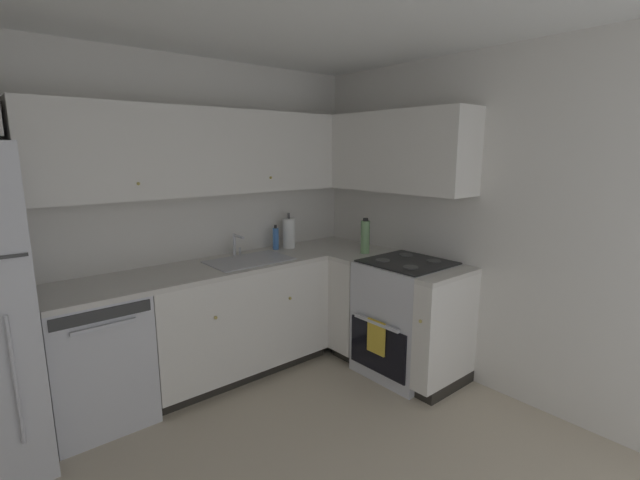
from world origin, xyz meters
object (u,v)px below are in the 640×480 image
oven_range (406,317)px  soap_bottle (276,238)px  paper_towel_roll (289,233)px  dishwasher (95,358)px  oil_bottle (365,237)px

oven_range → soap_bottle: 1.29m
paper_towel_roll → soap_bottle: bearing=171.2°
paper_towel_roll → oven_range: bearing=-69.7°
dishwasher → soap_bottle: soap_bottle is taller
oven_range → paper_towel_roll: bearing=110.3°
soap_bottle → paper_towel_roll: bearing=-8.8°
oven_range → dishwasher: bearing=157.1°
oven_range → oil_bottle: bearing=92.3°
dishwasher → oven_range: bearing=-22.9°
oven_range → soap_bottle: bearing=115.9°
paper_towel_roll → oil_bottle: size_ratio=1.08×
oven_range → paper_towel_roll: paper_towel_roll is taller
dishwasher → oil_bottle: (2.05, -0.43, 0.61)m
oil_bottle → soap_bottle: bearing=129.1°
oven_range → soap_bottle: (-0.51, 1.06, 0.54)m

